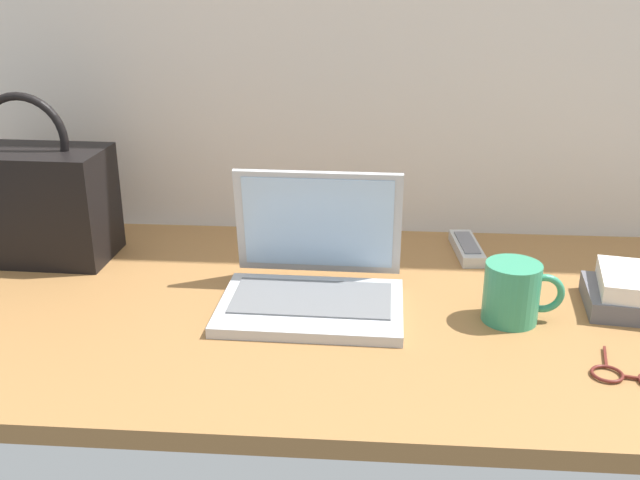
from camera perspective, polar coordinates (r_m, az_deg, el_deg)
desk at (r=1.27m, az=0.59°, el=-5.70°), size 1.60×0.76×0.03m
laptop at (r=1.26m, az=-0.51°, el=-2.90°), size 0.31×0.26×0.22m
coffee_mug at (r=1.23m, az=14.97°, el=-3.95°), size 0.13×0.09×0.10m
remote_control_near at (r=1.51m, az=11.47°, el=-0.60°), size 0.06×0.16×0.02m
eyeglasses at (r=1.14m, az=23.24°, el=-9.79°), size 0.12×0.12×0.01m
handbag at (r=1.54m, az=-21.68°, el=2.84°), size 0.30×0.17×0.33m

